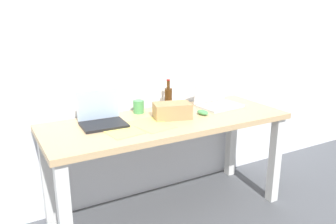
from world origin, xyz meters
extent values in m
plane|color=#515459|center=(0.00, 0.00, 0.00)|extent=(8.00, 8.00, 0.00)
cube|color=white|center=(0.00, 0.38, 1.30)|extent=(5.20, 0.08, 2.60)
cube|color=tan|center=(0.00, 0.00, 0.71)|extent=(1.73, 0.65, 0.04)
cube|color=silver|center=(-0.81, -0.26, 0.35)|extent=(0.07, 0.07, 0.69)
cube|color=silver|center=(0.81, -0.26, 0.35)|extent=(0.07, 0.07, 0.69)
cube|color=silver|center=(-0.81, 0.26, 0.35)|extent=(0.07, 0.07, 0.69)
cube|color=silver|center=(0.81, 0.26, 0.35)|extent=(0.07, 0.07, 0.69)
cube|color=black|center=(-0.45, 0.07, 0.74)|extent=(0.30, 0.23, 0.02)
cube|color=silver|center=(-0.44, 0.18, 0.85)|extent=(0.29, 0.03, 0.20)
cube|color=silver|center=(0.51, 0.07, 0.74)|extent=(0.34, 0.25, 0.02)
cube|color=white|center=(0.50, 0.18, 0.86)|extent=(0.33, 0.07, 0.21)
cylinder|color=#47280F|center=(0.13, 0.23, 0.81)|extent=(0.06, 0.06, 0.16)
cylinder|color=#47280F|center=(0.13, 0.23, 0.93)|extent=(0.02, 0.02, 0.06)
cylinder|color=#B21E19|center=(0.13, 0.23, 0.96)|extent=(0.03, 0.03, 0.01)
ellipsoid|color=#4C9E56|center=(0.27, -0.03, 0.75)|extent=(0.07, 0.11, 0.03)
cube|color=tan|center=(0.04, 0.01, 0.79)|extent=(0.29, 0.22, 0.11)
cylinder|color=#4C9E56|center=(-0.12, 0.23, 0.78)|extent=(0.08, 0.08, 0.09)
cube|color=#F4E06B|center=(-0.16, -0.06, 0.73)|extent=(0.26, 0.33, 0.00)
cube|color=#F4E06B|center=(-0.38, -0.06, 0.73)|extent=(0.25, 0.32, 0.00)
camera|label=1|loc=(-1.11, -1.99, 1.45)|focal=36.38mm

